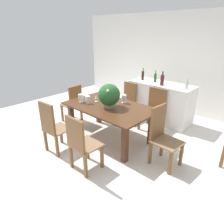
{
  "coord_description": "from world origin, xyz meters",
  "views": [
    {
      "loc": [
        2.58,
        -2.62,
        2.14
      ],
      "look_at": [
        0.03,
        0.11,
        0.6
      ],
      "focal_mm": 31.93,
      "sensor_mm": 36.0,
      "label": 1
    }
  ],
  "objects_px": {
    "chair_near_left": "(53,126)",
    "wine_bottle_green": "(187,85)",
    "dining_table": "(109,112)",
    "flower_centerpiece": "(109,95)",
    "chair_foot_end": "(162,134)",
    "wine_glass": "(96,97)",
    "chair_far_left": "(127,100)",
    "kitchen_counter": "(160,102)",
    "wine_bottle_dark": "(162,80)",
    "crystal_vase_right": "(88,99)",
    "crystal_vase_center_near": "(81,97)",
    "crystal_vase_left": "(124,98)",
    "wine_bottle_clear": "(143,75)",
    "wine_bottle_tall": "(155,78)",
    "chair_far_right": "(154,107)",
    "chair_near_right": "(81,142)",
    "chair_head_end": "(73,102)"
  },
  "relations": [
    {
      "from": "flower_centerpiece",
      "to": "wine_bottle_green",
      "type": "xyz_separation_m",
      "value": [
        0.85,
        1.53,
        0.07
      ]
    },
    {
      "from": "dining_table",
      "to": "wine_bottle_green",
      "type": "xyz_separation_m",
      "value": [
        0.9,
        1.48,
        0.44
      ]
    },
    {
      "from": "chair_head_end",
      "to": "wine_glass",
      "type": "xyz_separation_m",
      "value": [
        0.84,
        -0.01,
        0.32
      ]
    },
    {
      "from": "dining_table",
      "to": "flower_centerpiece",
      "type": "relative_size",
      "value": 3.84
    },
    {
      "from": "chair_head_end",
      "to": "kitchen_counter",
      "type": "xyz_separation_m",
      "value": [
        1.49,
        1.55,
        -0.04
      ]
    },
    {
      "from": "chair_far_left",
      "to": "crystal_vase_center_near",
      "type": "relative_size",
      "value": 5.3
    },
    {
      "from": "chair_far_right",
      "to": "flower_centerpiece",
      "type": "relative_size",
      "value": 2.0
    },
    {
      "from": "chair_far_right",
      "to": "chair_foot_end",
      "type": "bearing_deg",
      "value": -54.77
    },
    {
      "from": "kitchen_counter",
      "to": "chair_near_left",
      "type": "bearing_deg",
      "value": -104.13
    },
    {
      "from": "chair_far_right",
      "to": "wine_bottle_tall",
      "type": "relative_size",
      "value": 3.26
    },
    {
      "from": "chair_near_left",
      "to": "wine_bottle_green",
      "type": "distance_m",
      "value": 2.9
    },
    {
      "from": "crystal_vase_left",
      "to": "wine_bottle_dark",
      "type": "height_order",
      "value": "wine_bottle_dark"
    },
    {
      "from": "chair_near_left",
      "to": "wine_bottle_green",
      "type": "xyz_separation_m",
      "value": [
        1.29,
        2.55,
        0.5
      ]
    },
    {
      "from": "dining_table",
      "to": "crystal_vase_right",
      "type": "relative_size",
      "value": 11.41
    },
    {
      "from": "dining_table",
      "to": "chair_head_end",
      "type": "distance_m",
      "value": 1.23
    },
    {
      "from": "flower_centerpiece",
      "to": "chair_near_left",
      "type": "bearing_deg",
      "value": -113.1
    },
    {
      "from": "chair_foot_end",
      "to": "crystal_vase_left",
      "type": "relative_size",
      "value": 5.74
    },
    {
      "from": "wine_bottle_clear",
      "to": "chair_far_left",
      "type": "bearing_deg",
      "value": -101.42
    },
    {
      "from": "chair_far_right",
      "to": "crystal_vase_right",
      "type": "distance_m",
      "value": 1.54
    },
    {
      "from": "crystal_vase_left",
      "to": "crystal_vase_right",
      "type": "height_order",
      "value": "crystal_vase_left"
    },
    {
      "from": "chair_near_right",
      "to": "chair_far_left",
      "type": "bearing_deg",
      "value": -68.83
    },
    {
      "from": "chair_far_left",
      "to": "chair_far_right",
      "type": "distance_m",
      "value": 0.79
    },
    {
      "from": "chair_head_end",
      "to": "wine_bottle_tall",
      "type": "height_order",
      "value": "wine_bottle_tall"
    },
    {
      "from": "chair_foot_end",
      "to": "wine_glass",
      "type": "height_order",
      "value": "chair_foot_end"
    },
    {
      "from": "chair_near_left",
      "to": "chair_far_right",
      "type": "relative_size",
      "value": 1.08
    },
    {
      "from": "kitchen_counter",
      "to": "crystal_vase_center_near",
      "type": "bearing_deg",
      "value": -115.17
    },
    {
      "from": "dining_table",
      "to": "kitchen_counter",
      "type": "distance_m",
      "value": 1.59
    },
    {
      "from": "chair_far_left",
      "to": "chair_near_left",
      "type": "bearing_deg",
      "value": -86.76
    },
    {
      "from": "crystal_vase_center_near",
      "to": "kitchen_counter",
      "type": "height_order",
      "value": "kitchen_counter"
    },
    {
      "from": "dining_table",
      "to": "wine_bottle_clear",
      "type": "relative_size",
      "value": 5.96
    },
    {
      "from": "crystal_vase_left",
      "to": "wine_bottle_clear",
      "type": "bearing_deg",
      "value": 108.06
    },
    {
      "from": "wine_bottle_tall",
      "to": "chair_far_right",
      "type": "bearing_deg",
      "value": -56.04
    },
    {
      "from": "chair_far_left",
      "to": "kitchen_counter",
      "type": "bearing_deg",
      "value": 40.09
    },
    {
      "from": "chair_far_right",
      "to": "crystal_vase_right",
      "type": "bearing_deg",
      "value": -125.17
    },
    {
      "from": "flower_centerpiece",
      "to": "crystal_vase_left",
      "type": "relative_size",
      "value": 2.61
    },
    {
      "from": "chair_head_end",
      "to": "wine_glass",
      "type": "distance_m",
      "value": 0.9
    },
    {
      "from": "dining_table",
      "to": "wine_bottle_dark",
      "type": "xyz_separation_m",
      "value": [
        0.34,
        1.41,
        0.47
      ]
    },
    {
      "from": "chair_foot_end",
      "to": "chair_far_right",
      "type": "bearing_deg",
      "value": 41.16
    },
    {
      "from": "chair_near_left",
      "to": "chair_far_right",
      "type": "bearing_deg",
      "value": -114.43
    },
    {
      "from": "chair_near_left",
      "to": "crystal_vase_center_near",
      "type": "relative_size",
      "value": 5.73
    },
    {
      "from": "chair_near_right",
      "to": "crystal_vase_center_near",
      "type": "height_order",
      "value": "chair_near_right"
    },
    {
      "from": "flower_centerpiece",
      "to": "crystal_vase_center_near",
      "type": "distance_m",
      "value": 0.67
    },
    {
      "from": "dining_table",
      "to": "wine_bottle_dark",
      "type": "relative_size",
      "value": 5.52
    },
    {
      "from": "wine_bottle_clear",
      "to": "chair_head_end",
      "type": "bearing_deg",
      "value": -120.97
    },
    {
      "from": "chair_foot_end",
      "to": "kitchen_counter",
      "type": "relative_size",
      "value": 0.66
    },
    {
      "from": "chair_foot_end",
      "to": "crystal_vase_left",
      "type": "xyz_separation_m",
      "value": [
        -1.1,
        0.32,
        0.29
      ]
    },
    {
      "from": "crystal_vase_center_near",
      "to": "wine_bottle_dark",
      "type": "xyz_separation_m",
      "value": [
        0.92,
        1.65,
        0.23
      ]
    },
    {
      "from": "chair_near_right",
      "to": "chair_far_right",
      "type": "bearing_deg",
      "value": -89.31
    },
    {
      "from": "wine_bottle_green",
      "to": "wine_bottle_clear",
      "type": "distance_m",
      "value": 1.19
    },
    {
      "from": "wine_bottle_clear",
      "to": "wine_bottle_dark",
      "type": "xyz_separation_m",
      "value": [
        0.64,
        -0.14,
        0.01
      ]
    }
  ]
}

